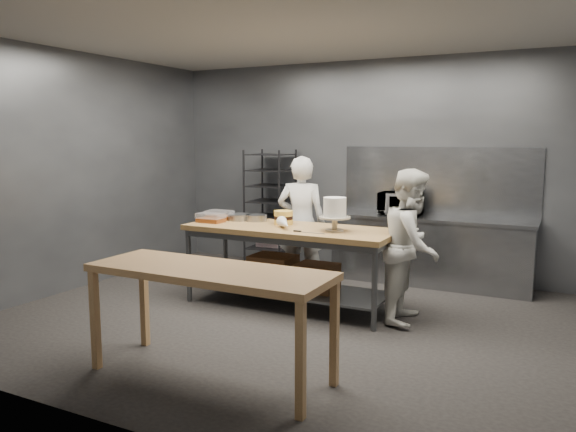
% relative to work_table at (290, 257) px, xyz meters
% --- Properties ---
extents(ground, '(6.00, 6.00, 0.00)m').
position_rel_work_table_xyz_m(ground, '(0.21, -0.50, -0.57)').
color(ground, black).
rests_on(ground, ground).
extents(back_wall, '(6.00, 0.04, 3.00)m').
position_rel_work_table_xyz_m(back_wall, '(0.21, 2.00, 0.93)').
color(back_wall, '#4C4F54').
rests_on(back_wall, ground).
extents(work_table, '(2.40, 0.90, 0.92)m').
position_rel_work_table_xyz_m(work_table, '(0.00, 0.00, 0.00)').
color(work_table, olive).
rests_on(work_table, ground).
extents(near_counter, '(2.00, 0.70, 0.90)m').
position_rel_work_table_xyz_m(near_counter, '(0.31, -2.04, 0.24)').
color(near_counter, brown).
rests_on(near_counter, ground).
extents(back_counter, '(2.60, 0.60, 0.90)m').
position_rel_work_table_xyz_m(back_counter, '(1.21, 1.68, -0.12)').
color(back_counter, slate).
rests_on(back_counter, ground).
extents(splashback_panel, '(2.60, 0.02, 0.90)m').
position_rel_work_table_xyz_m(splashback_panel, '(1.21, 1.98, 0.78)').
color(splashback_panel, slate).
rests_on(splashback_panel, back_counter).
extents(speed_rack, '(0.64, 0.69, 1.75)m').
position_rel_work_table_xyz_m(speed_rack, '(-1.15, 1.60, 0.28)').
color(speed_rack, black).
rests_on(speed_rack, ground).
extents(chef_behind, '(0.70, 0.54, 1.70)m').
position_rel_work_table_xyz_m(chef_behind, '(-0.21, 0.71, 0.28)').
color(chef_behind, white).
rests_on(chef_behind, ground).
extents(chef_right, '(0.64, 0.81, 1.61)m').
position_rel_work_table_xyz_m(chef_right, '(1.37, 0.09, 0.23)').
color(chef_right, silver).
rests_on(chef_right, ground).
extents(microwave, '(0.54, 0.37, 0.30)m').
position_rel_work_table_xyz_m(microwave, '(0.79, 1.68, 0.48)').
color(microwave, black).
rests_on(microwave, back_counter).
extents(frosted_cake_stand, '(0.34, 0.34, 0.37)m').
position_rel_work_table_xyz_m(frosted_cake_stand, '(0.57, -0.06, 0.58)').
color(frosted_cake_stand, '#B9AD94').
rests_on(frosted_cake_stand, work_table).
extents(layer_cake, '(0.22, 0.22, 0.16)m').
position_rel_work_table_xyz_m(layer_cake, '(-0.15, 0.12, 0.43)').
color(layer_cake, '#F9CD4F').
rests_on(layer_cake, work_table).
extents(cake_pans, '(0.49, 0.31, 0.07)m').
position_rel_work_table_xyz_m(cake_pans, '(-0.69, 0.19, 0.39)').
color(cake_pans, gray).
rests_on(cake_pans, work_table).
extents(piping_bag, '(0.33, 0.37, 0.12)m').
position_rel_work_table_xyz_m(piping_bag, '(0.02, -0.18, 0.41)').
color(piping_bag, white).
rests_on(piping_bag, work_table).
extents(offset_spatula, '(0.36, 0.02, 0.02)m').
position_rel_work_table_xyz_m(offset_spatula, '(0.31, -0.28, 0.35)').
color(offset_spatula, slate).
rests_on(offset_spatula, work_table).
extents(pastry_clamshells, '(0.36, 0.47, 0.11)m').
position_rel_work_table_xyz_m(pastry_clamshells, '(-1.02, -0.01, 0.40)').
color(pastry_clamshells, brown).
rests_on(pastry_clamshells, work_table).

